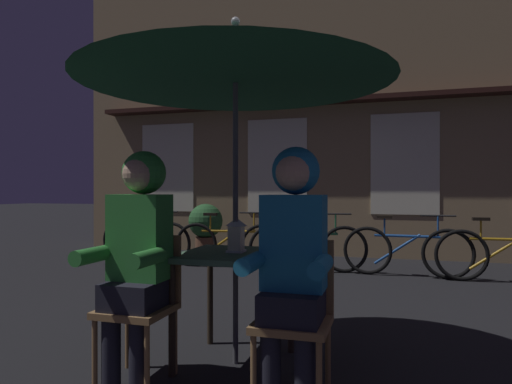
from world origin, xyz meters
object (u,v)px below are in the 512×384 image
at_px(bicycle_second, 228,244).
at_px(bicycle_fifth, 506,255).
at_px(person_left_hooded, 138,241).
at_px(bicycle_nearest, 145,241).
at_px(chair_right, 295,310).
at_px(bicycle_third, 307,248).
at_px(chair_left, 143,298).
at_px(potted_plant, 206,225).
at_px(lantern, 237,234).
at_px(person_right_hooded, 293,247).
at_px(cafe_table, 236,268).
at_px(patio_umbrella, 235,55).
at_px(bicycle_fourth, 406,251).

height_order(bicycle_second, bicycle_fifth, same).
height_order(person_left_hooded, bicycle_nearest, person_left_hooded).
xyz_separation_m(chair_right, bicycle_third, (-0.60, 3.81, -0.14)).
bearing_deg(person_left_hooded, chair_left, 90.00).
bearing_deg(potted_plant, chair_left, -71.40).
xyz_separation_m(chair_left, bicycle_nearest, (-2.29, 3.91, -0.14)).
distance_m(lantern, person_right_hooded, 0.65).
distance_m(cafe_table, bicycle_nearest, 4.51).
xyz_separation_m(cafe_table, potted_plant, (-2.11, 4.46, -0.09)).
bearing_deg(chair_left, patio_umbrella, 37.55).
bearing_deg(lantern, patio_umbrella, -102.98).
bearing_deg(chair_left, person_left_hooded, -90.00).
relative_size(patio_umbrella, person_right_hooded, 1.65).
xyz_separation_m(person_left_hooded, bicycle_second, (-0.85, 3.92, -0.50)).
distance_m(person_left_hooded, bicycle_fifth, 4.81).
relative_size(patio_umbrella, bicycle_third, 1.40).
bearing_deg(potted_plant, bicycle_fourth, -16.47).
bearing_deg(chair_right, person_right_hooded, -90.00).
relative_size(bicycle_fifth, potted_plant, 1.83).
xyz_separation_m(cafe_table, bicycle_second, (-1.33, 3.50, -0.29)).
height_order(bicycle_nearest, potted_plant, potted_plant).
height_order(chair_left, person_left_hooded, person_left_hooded).
bearing_deg(person_right_hooded, cafe_table, 138.43).
bearing_deg(person_left_hooded, bicycle_third, 84.73).
bearing_deg(bicycle_fourth, lantern, -109.05).
relative_size(person_right_hooded, bicycle_second, 0.83).
bearing_deg(bicycle_fifth, cafe_table, -124.82).
bearing_deg(cafe_table, patio_umbrella, 0.00).
height_order(cafe_table, patio_umbrella, patio_umbrella).
height_order(person_right_hooded, bicycle_second, person_right_hooded).
xyz_separation_m(lantern, person_left_hooded, (-0.48, -0.44, -0.01)).
relative_size(chair_right, bicycle_third, 0.53).
bearing_deg(bicycle_fifth, bicycle_second, 178.69).
distance_m(cafe_table, bicycle_third, 3.46).
height_order(bicycle_nearest, bicycle_second, same).
height_order(patio_umbrella, bicycle_second, patio_umbrella).
distance_m(person_left_hooded, person_right_hooded, 0.96).
xyz_separation_m(cafe_table, person_right_hooded, (0.48, -0.43, 0.21)).
bearing_deg(person_right_hooded, chair_left, 176.61).
relative_size(patio_umbrella, chair_left, 2.66).
height_order(person_right_hooded, potted_plant, person_right_hooded).
bearing_deg(chair_left, bicycle_fifth, 52.96).
distance_m(bicycle_second, bicycle_fifth, 3.70).
relative_size(cafe_table, patio_umbrella, 0.32).
relative_size(cafe_table, bicycle_fourth, 0.44).
xyz_separation_m(person_right_hooded, bicycle_nearest, (-3.25, 3.97, -0.50)).
xyz_separation_m(patio_umbrella, bicycle_nearest, (-2.77, 3.55, -1.71)).
bearing_deg(chair_right, bicycle_nearest, 129.68).
height_order(person_left_hooded, bicycle_fourth, person_left_hooded).
bearing_deg(bicycle_nearest, bicycle_second, -1.94).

